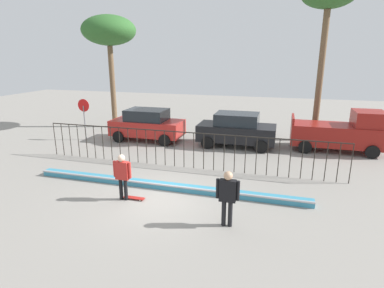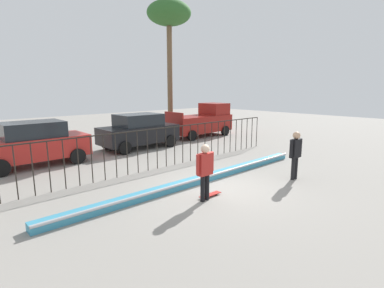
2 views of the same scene
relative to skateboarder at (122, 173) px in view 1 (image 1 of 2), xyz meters
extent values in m
plane|color=gray|center=(1.07, 0.50, -1.02)|extent=(60.00, 60.00, 0.00)
cube|color=teal|center=(1.07, 1.31, -0.91)|extent=(11.00, 0.36, 0.22)
cylinder|color=#B2B2B7|center=(1.07, 1.13, -0.80)|extent=(11.00, 0.09, 0.09)
cylinder|color=black|center=(-5.93, 3.84, -0.17)|extent=(0.04, 0.04, 1.69)
cylinder|color=black|center=(-5.47, 3.84, -0.17)|extent=(0.04, 0.04, 1.69)
cylinder|color=black|center=(-5.00, 3.84, -0.17)|extent=(0.04, 0.04, 1.69)
cylinder|color=black|center=(-4.53, 3.84, -0.17)|extent=(0.04, 0.04, 1.69)
cylinder|color=black|center=(-4.07, 3.84, -0.17)|extent=(0.04, 0.04, 1.69)
cylinder|color=black|center=(-3.60, 3.84, -0.17)|extent=(0.04, 0.04, 1.69)
cylinder|color=black|center=(-3.13, 3.84, -0.17)|extent=(0.04, 0.04, 1.69)
cylinder|color=black|center=(-2.67, 3.84, -0.17)|extent=(0.04, 0.04, 1.69)
cylinder|color=black|center=(-2.20, 3.84, -0.17)|extent=(0.04, 0.04, 1.69)
cylinder|color=black|center=(-1.73, 3.84, -0.17)|extent=(0.04, 0.04, 1.69)
cylinder|color=black|center=(-1.27, 3.84, -0.17)|extent=(0.04, 0.04, 1.69)
cylinder|color=black|center=(-0.80, 3.84, -0.17)|extent=(0.04, 0.04, 1.69)
cylinder|color=black|center=(-0.33, 3.84, -0.17)|extent=(0.04, 0.04, 1.69)
cylinder|color=black|center=(0.13, 3.84, -0.17)|extent=(0.04, 0.04, 1.69)
cylinder|color=black|center=(0.60, 3.84, -0.17)|extent=(0.04, 0.04, 1.69)
cylinder|color=black|center=(1.07, 3.84, -0.17)|extent=(0.04, 0.04, 1.69)
cylinder|color=black|center=(1.53, 3.84, -0.17)|extent=(0.04, 0.04, 1.69)
cylinder|color=black|center=(2.00, 3.84, -0.17)|extent=(0.04, 0.04, 1.69)
cylinder|color=black|center=(2.47, 3.84, -0.17)|extent=(0.04, 0.04, 1.69)
cylinder|color=black|center=(2.93, 3.84, -0.17)|extent=(0.04, 0.04, 1.69)
cylinder|color=black|center=(3.40, 3.84, -0.17)|extent=(0.04, 0.04, 1.69)
cylinder|color=black|center=(3.87, 3.84, -0.17)|extent=(0.04, 0.04, 1.69)
cylinder|color=black|center=(4.33, 3.84, -0.17)|extent=(0.04, 0.04, 1.69)
cylinder|color=black|center=(4.80, 3.84, -0.17)|extent=(0.04, 0.04, 1.69)
cylinder|color=black|center=(5.27, 3.84, -0.17)|extent=(0.04, 0.04, 1.69)
cylinder|color=black|center=(5.73, 3.84, -0.17)|extent=(0.04, 0.04, 1.69)
cylinder|color=black|center=(6.20, 3.84, -0.17)|extent=(0.04, 0.04, 1.69)
cylinder|color=black|center=(6.67, 3.84, -0.17)|extent=(0.04, 0.04, 1.69)
cylinder|color=black|center=(7.13, 3.84, -0.17)|extent=(0.04, 0.04, 1.69)
cylinder|color=black|center=(7.60, 3.84, -0.17)|extent=(0.04, 0.04, 1.69)
cylinder|color=black|center=(8.07, 3.84, -0.17)|extent=(0.04, 0.04, 1.69)
cube|color=black|center=(1.07, 3.84, 0.65)|extent=(14.00, 0.04, 0.04)
cylinder|color=black|center=(-0.09, 0.00, -0.62)|extent=(0.13, 0.13, 0.79)
cylinder|color=black|center=(0.09, 0.00, -0.62)|extent=(0.13, 0.13, 0.79)
cube|color=#B22823|center=(0.00, 0.00, 0.10)|extent=(0.48, 0.21, 0.65)
sphere|color=beige|center=(0.00, 0.00, 0.55)|extent=(0.26, 0.26, 0.26)
cylinder|color=#B22823|center=(-0.29, 0.00, 0.13)|extent=(0.10, 0.10, 0.58)
cylinder|color=#B22823|center=(0.29, 0.00, 0.13)|extent=(0.10, 0.10, 0.58)
cube|color=#A51E19|center=(0.35, 0.11, -0.96)|extent=(0.80, 0.20, 0.02)
cylinder|color=silver|center=(0.62, 0.18, -0.99)|extent=(0.05, 0.03, 0.05)
cylinder|color=silver|center=(0.62, 0.03, -0.99)|extent=(0.05, 0.03, 0.05)
cylinder|color=silver|center=(0.08, 0.18, -0.99)|extent=(0.05, 0.03, 0.05)
cylinder|color=silver|center=(0.08, 0.03, -0.99)|extent=(0.05, 0.03, 0.05)
cylinder|color=black|center=(3.78, -0.76, -0.61)|extent=(0.14, 0.14, 0.82)
cylinder|color=black|center=(3.98, -0.76, -0.61)|extent=(0.14, 0.14, 0.82)
cube|color=black|center=(3.88, -0.76, 0.14)|extent=(0.50, 0.21, 0.68)
sphere|color=tan|center=(3.88, -0.76, 0.61)|extent=(0.27, 0.27, 0.27)
cylinder|color=black|center=(3.58, -0.76, 0.17)|extent=(0.11, 0.11, 0.61)
cylinder|color=black|center=(4.18, -0.76, 0.17)|extent=(0.11, 0.11, 0.61)
cube|color=#B2231E|center=(-2.51, 7.82, -0.23)|extent=(4.30, 1.90, 0.90)
cube|color=#1E2328|center=(-2.51, 7.82, 0.55)|extent=(2.37, 1.71, 0.66)
cylinder|color=black|center=(-1.05, 8.77, -0.68)|extent=(0.68, 0.22, 0.68)
cylinder|color=black|center=(-1.05, 6.87, -0.68)|extent=(0.68, 0.22, 0.68)
cylinder|color=black|center=(-3.97, 8.77, -0.68)|extent=(0.68, 0.22, 0.68)
cylinder|color=black|center=(-3.97, 6.87, -0.68)|extent=(0.68, 0.22, 0.68)
cube|color=black|center=(2.87, 8.01, -0.23)|extent=(4.30, 1.90, 0.90)
cube|color=#1E2328|center=(2.87, 8.01, 0.55)|extent=(2.37, 1.71, 0.66)
cylinder|color=black|center=(4.33, 8.96, -0.68)|extent=(0.68, 0.22, 0.68)
cylinder|color=black|center=(4.33, 7.06, -0.68)|extent=(0.68, 0.22, 0.68)
cylinder|color=black|center=(1.40, 8.96, -0.68)|extent=(0.68, 0.22, 0.68)
cylinder|color=black|center=(1.40, 7.06, -0.68)|extent=(0.68, 0.22, 0.68)
cube|color=maroon|center=(8.16, 8.62, -0.13)|extent=(4.70, 1.90, 1.10)
cube|color=maroon|center=(9.61, 8.62, 0.82)|extent=(1.50, 1.75, 0.80)
cube|color=maroon|center=(5.87, 8.62, 0.60)|extent=(0.12, 1.75, 0.36)
cylinder|color=black|center=(9.76, 9.57, -0.68)|extent=(0.68, 0.22, 0.68)
cylinder|color=black|center=(9.76, 7.67, -0.68)|extent=(0.68, 0.22, 0.68)
cylinder|color=black|center=(6.56, 9.57, -0.68)|extent=(0.68, 0.22, 0.68)
cylinder|color=black|center=(6.56, 7.67, -0.68)|extent=(0.68, 0.22, 0.68)
cylinder|color=slate|center=(-6.18, 6.85, 0.03)|extent=(0.07, 0.07, 2.10)
cylinder|color=red|center=(-6.18, 6.87, 1.10)|extent=(0.76, 0.02, 0.76)
cylinder|color=brown|center=(7.23, 10.67, 2.70)|extent=(0.36, 0.36, 7.45)
cylinder|color=brown|center=(-6.32, 10.64, 1.79)|extent=(0.36, 0.36, 5.62)
ellipsoid|color=#2D6028|center=(-6.32, 10.64, 5.60)|extent=(3.62, 3.62, 1.99)
camera|label=1|loc=(5.23, -9.28, 4.01)|focal=29.41mm
camera|label=2|loc=(-5.89, -5.81, 2.27)|focal=27.42mm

